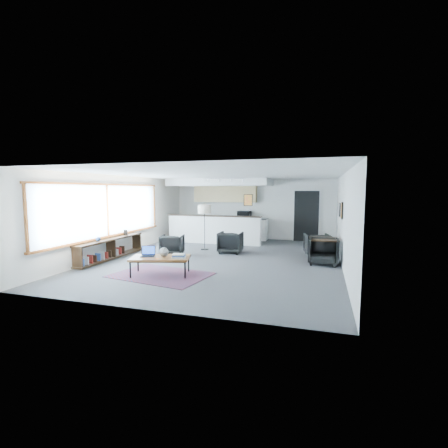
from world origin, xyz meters
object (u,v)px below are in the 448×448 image
(ceramic_pot, at_px, (164,252))
(dining_chair_far, at_px, (317,245))
(laptop, at_px, (148,253))
(microwave, at_px, (244,214))
(armchair_right, at_px, (230,241))
(dining_chair_near, at_px, (324,252))
(armchair_left, at_px, (172,244))
(floor_lamp, at_px, (204,211))
(coffee_table, at_px, (160,258))
(dining_table, at_px, (324,241))
(book_stack, at_px, (179,256))

(ceramic_pot, relative_size, dining_chair_far, 0.35)
(laptop, xyz_separation_m, microwave, (0.98, 6.41, 0.57))
(armchair_right, distance_m, dining_chair_near, 3.15)
(armchair_left, bearing_deg, floor_lamp, -132.58)
(coffee_table, bearing_deg, dining_table, 19.89)
(coffee_table, height_order, dining_chair_near, dining_chair_near)
(dining_table, bearing_deg, ceramic_pot, -144.21)
(ceramic_pot, xyz_separation_m, armchair_left, (-0.93, 2.37, -0.22))
(floor_lamp, relative_size, dining_table, 1.84)
(book_stack, xyz_separation_m, dining_chair_near, (3.42, 2.43, -0.16))
(armchair_right, distance_m, dining_table, 3.08)
(ceramic_pot, bearing_deg, armchair_left, 111.45)
(dining_table, height_order, dining_chair_far, dining_table)
(laptop, relative_size, book_stack, 1.08)
(dining_chair_near, bearing_deg, laptop, -148.34)
(armchair_right, distance_m, dining_chair_far, 2.86)
(floor_lamp, relative_size, dining_chair_far, 2.41)
(ceramic_pot, bearing_deg, book_stack, -3.78)
(laptop, distance_m, floor_lamp, 3.73)
(armchair_left, relative_size, floor_lamp, 0.45)
(floor_lamp, bearing_deg, dining_chair_near, -16.42)
(ceramic_pot, relative_size, book_stack, 0.61)
(ceramic_pot, bearing_deg, armchair_right, 76.05)
(ceramic_pot, xyz_separation_m, book_stack, (0.42, -0.03, -0.07))
(armchair_left, distance_m, dining_chair_far, 4.76)
(book_stack, bearing_deg, coffee_table, -177.87)
(coffee_table, bearing_deg, floor_lamp, 76.90)
(book_stack, height_order, microwave, microwave)
(dining_chair_far, bearing_deg, floor_lamp, -12.32)
(ceramic_pot, xyz_separation_m, dining_chair_near, (3.84, 2.40, -0.23))
(coffee_table, distance_m, dining_chair_far, 5.27)
(coffee_table, bearing_deg, book_stack, -13.69)
(coffee_table, relative_size, book_stack, 4.13)
(ceramic_pot, height_order, dining_chair_near, dining_chair_near)
(armchair_right, xyz_separation_m, dining_table, (3.03, -0.50, 0.24))
(coffee_table, relative_size, ceramic_pot, 6.81)
(laptop, distance_m, book_stack, 0.85)
(armchair_left, height_order, floor_lamp, floor_lamp)
(armchair_right, distance_m, floor_lamp, 1.50)
(laptop, bearing_deg, armchair_right, 49.91)
(armchair_left, relative_size, dining_chair_far, 1.10)
(floor_lamp, height_order, dining_chair_near, floor_lamp)
(coffee_table, height_order, floor_lamp, floor_lamp)
(armchair_right, xyz_separation_m, microwave, (-0.26, 3.12, 0.72))
(coffee_table, relative_size, armchair_left, 2.18)
(microwave, bearing_deg, laptop, -92.60)
(ceramic_pot, distance_m, floor_lamp, 3.70)
(armchair_right, relative_size, dining_chair_far, 1.19)
(laptop, distance_m, dining_chair_near, 4.91)
(armchair_right, height_order, dining_table, armchair_right)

